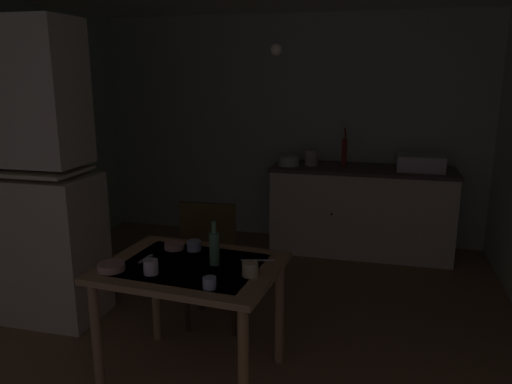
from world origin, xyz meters
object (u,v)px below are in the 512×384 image
at_px(mixing_bowl_counter, 289,161).
at_px(glass_bottle, 214,247).
at_px(sink_basin, 420,162).
at_px(chair_far_side, 213,262).
at_px(serving_bowl_wide, 111,267).
at_px(hand_pump, 344,150).
at_px(dining_table, 192,281).
at_px(hutch_cabinet, 24,184).
at_px(teacup_mint, 194,246).

relative_size(mixing_bowl_counter, glass_bottle, 0.82).
xyz_separation_m(sink_basin, chair_far_side, (-1.48, -1.85, -0.45)).
relative_size(mixing_bowl_counter, serving_bowl_wide, 1.39).
distance_m(hand_pump, glass_bottle, 2.54).
bearing_deg(sink_basin, dining_table, -119.68).
bearing_deg(sink_basin, glass_bottle, -117.66).
distance_m(sink_basin, chair_far_side, 2.41).
xyz_separation_m(hutch_cabinet, teacup_mint, (1.40, -0.26, -0.25)).
relative_size(sink_basin, mixing_bowl_counter, 2.09).
height_order(hand_pump, teacup_mint, hand_pump).
xyz_separation_m(dining_table, teacup_mint, (-0.07, 0.22, 0.13)).
bearing_deg(chair_far_side, hand_pump, 68.39).
bearing_deg(sink_basin, mixing_bowl_counter, -177.76).
relative_size(chair_far_side, glass_bottle, 3.71).
bearing_deg(dining_table, mixing_bowl_counter, 87.13).
xyz_separation_m(sink_basin, hand_pump, (-0.73, 0.05, 0.09)).
height_order(hutch_cabinet, hand_pump, hutch_cabinet).
bearing_deg(serving_bowl_wide, teacup_mint, 51.07).
distance_m(hand_pump, chair_far_side, 2.11).
distance_m(chair_far_side, teacup_mint, 0.47).
xyz_separation_m(hand_pump, mixing_bowl_counter, (-0.55, -0.10, -0.12)).
xyz_separation_m(chair_far_side, glass_bottle, (0.21, -0.58, 0.33)).
height_order(mixing_bowl_counter, serving_bowl_wide, mixing_bowl_counter).
distance_m(mixing_bowl_counter, dining_table, 2.43).
distance_m(hutch_cabinet, hand_pump, 2.94).
bearing_deg(hand_pump, chair_far_side, -111.61).
distance_m(sink_basin, mixing_bowl_counter, 1.28).
xyz_separation_m(hutch_cabinet, hand_pump, (2.14, 2.02, 0.03)).
distance_m(teacup_mint, glass_bottle, 0.28).
xyz_separation_m(dining_table, chair_far_side, (-0.08, 0.61, -0.13)).
bearing_deg(mixing_bowl_counter, hand_pump, 9.87).
relative_size(hand_pump, chair_far_side, 0.41).
bearing_deg(dining_table, hutch_cabinet, 161.78).
bearing_deg(hand_pump, sink_basin, -3.53).
bearing_deg(mixing_bowl_counter, chair_far_side, -96.44).
distance_m(dining_table, teacup_mint, 0.27).
bearing_deg(serving_bowl_wide, chair_far_side, 68.29).
height_order(sink_basin, glass_bottle, sink_basin).
relative_size(hutch_cabinet, mixing_bowl_counter, 10.27).
height_order(sink_basin, serving_bowl_wide, sink_basin).
height_order(hutch_cabinet, serving_bowl_wide, hutch_cabinet).
xyz_separation_m(serving_bowl_wide, teacup_mint, (0.33, 0.41, 0.01)).
xyz_separation_m(hand_pump, glass_bottle, (-0.54, -2.47, -0.21)).
bearing_deg(teacup_mint, sink_basin, 56.69).
relative_size(mixing_bowl_counter, dining_table, 0.20).
bearing_deg(dining_table, sink_basin, 60.32).
bearing_deg(chair_far_side, sink_basin, 51.25).
relative_size(sink_basin, dining_table, 0.42).
height_order(chair_far_side, glass_bottle, glass_bottle).
xyz_separation_m(mixing_bowl_counter, glass_bottle, (0.01, -2.37, -0.09)).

